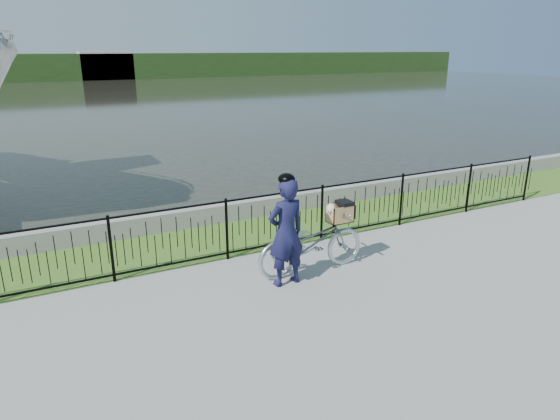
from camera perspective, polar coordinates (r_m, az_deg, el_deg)
ground at (r=8.30m, az=4.68°, el=-8.26°), size 120.00×120.00×0.00m
grass_strip at (r=10.41m, az=-2.89°, el=-2.60°), size 60.00×2.00×0.01m
water at (r=39.65m, az=-21.88°, el=11.50°), size 120.00×120.00×0.00m
quay_wall at (r=11.21m, az=-5.03°, el=-0.05°), size 60.00×0.30×0.40m
fence at (r=9.36m, az=-0.40°, el=-1.25°), size 14.00×0.06×1.15m
far_treeline at (r=66.43m, az=-24.72°, el=14.62°), size 120.00×6.00×3.00m
far_building_right at (r=65.58m, az=-19.26°, el=15.30°), size 6.00×3.00×3.20m
bicycle_rig at (r=8.48m, az=3.67°, el=-3.67°), size 2.00×0.70×1.19m
cyclist at (r=7.89m, az=0.69°, el=-2.44°), size 0.68×0.48×1.84m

